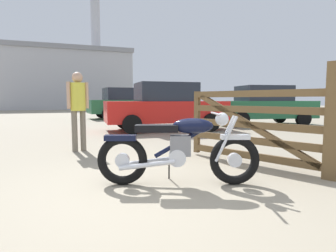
% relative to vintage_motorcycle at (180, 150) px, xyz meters
% --- Properties ---
extents(ground_plane, '(80.00, 80.00, 0.00)m').
position_rel_vintage_motorcycle_xyz_m(ground_plane, '(-0.39, -0.38, -0.45)').
color(ground_plane, gray).
extents(vintage_motorcycle, '(2.02, 0.79, 0.94)m').
position_rel_vintage_motorcycle_xyz_m(vintage_motorcycle, '(0.00, 0.00, 0.00)').
color(vintage_motorcycle, black).
rests_on(vintage_motorcycle, ground_plane).
extents(timber_gate, '(1.25, 2.33, 1.60)m').
position_rel_vintage_motorcycle_xyz_m(timber_gate, '(1.65, 0.44, 0.25)').
color(timber_gate, brown).
rests_on(timber_gate, ground_plane).
extents(bystander, '(0.44, 0.30, 1.66)m').
position_rel_vintage_motorcycle_xyz_m(bystander, '(-1.24, 2.84, 0.57)').
color(bystander, '#706656').
rests_on(bystander, ground_plane).
extents(pale_sedan_back, '(4.22, 1.95, 1.67)m').
position_rel_vintage_motorcycle_xyz_m(pale_sedan_back, '(1.68, 6.19, 0.38)').
color(pale_sedan_back, black).
rests_on(pale_sedan_back, ground_plane).
extents(dark_sedan_left, '(4.88, 2.41, 1.74)m').
position_rel_vintage_motorcycle_xyz_m(dark_sedan_left, '(1.67, 12.93, 0.49)').
color(dark_sedan_left, black).
rests_on(dark_sedan_left, ground_plane).
extents(white_estate_far, '(4.39, 2.33, 1.67)m').
position_rel_vintage_motorcycle_xyz_m(white_estate_far, '(6.30, 6.98, 0.38)').
color(white_estate_far, black).
rests_on(white_estate_far, ground_plane).
extents(industrial_building, '(14.89, 9.51, 14.78)m').
position_rel_vintage_motorcycle_xyz_m(industrial_building, '(-2.68, 32.42, 3.06)').
color(industrial_building, '#B2B2B7').
rests_on(industrial_building, ground_plane).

